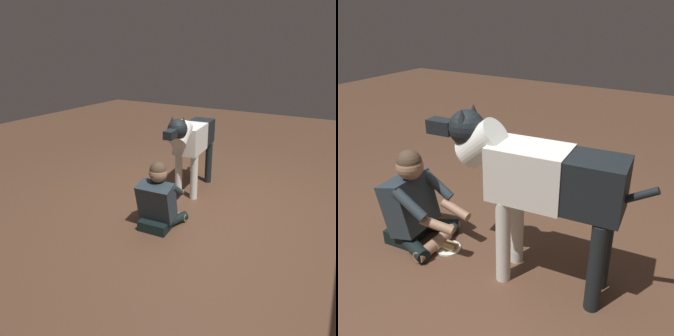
{
  "view_description": "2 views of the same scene",
  "coord_description": "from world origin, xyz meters",
  "views": [
    {
      "loc": [
        3.39,
        1.5,
        1.96
      ],
      "look_at": [
        0.15,
        -0.37,
        0.52
      ],
      "focal_mm": 32.99,
      "sensor_mm": 36.0,
      "label": 1
    },
    {
      "loc": [
        -1.23,
        1.62,
        1.81
      ],
      "look_at": [
        -0.04,
        -0.39,
        0.75
      ],
      "focal_mm": 38.9,
      "sensor_mm": 36.0,
      "label": 2
    }
  ],
  "objects": [
    {
      "name": "hot_dog_on_plate",
      "position": [
        0.4,
        -0.21,
        0.03
      ],
      "size": [
        0.2,
        0.2,
        0.06
      ],
      "color": "white",
      "rests_on": "ground"
    },
    {
      "name": "ground_plane",
      "position": [
        0.0,
        0.0,
        0.0
      ],
      "size": [
        13.69,
        13.69,
        0.0
      ],
      "primitive_type": "plane",
      "color": "brown"
    },
    {
      "name": "person_sitting_on_floor",
      "position": [
        0.69,
        -0.18,
        0.33
      ],
      "size": [
        0.69,
        0.58,
        0.8
      ],
      "color": "black",
      "rests_on": "ground"
    },
    {
      "name": "large_dog",
      "position": [
        -0.34,
        -0.27,
        0.78
      ],
      "size": [
        1.54,
        0.39,
        1.2
      ],
      "color": "silver",
      "rests_on": "ground"
    }
  ]
}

